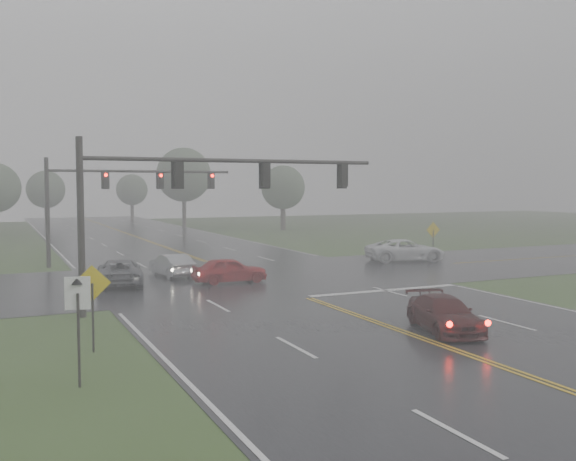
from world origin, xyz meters
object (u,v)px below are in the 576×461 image
sedan_red (230,283)px  signal_gantry_near (183,190)px  sedan_maroon (444,331)px  car_grey (120,285)px  sedan_silver (172,277)px  pickup_white (405,261)px  signal_gantry_far (108,190)px

sedan_red → signal_gantry_near: bearing=146.8°
sedan_maroon → car_grey: bearing=134.3°
sedan_silver → pickup_white: pickup_white is taller
sedan_maroon → sedan_silver: 18.78m
sedan_maroon → signal_gantry_far: signal_gantry_far is taller
sedan_red → car_grey: (-5.60, 1.69, 0.00)m
signal_gantry_far → signal_gantry_near: bearing=-88.8°
car_grey → signal_gantry_far: 10.78m
sedan_red → signal_gantry_far: 13.10m
signal_gantry_far → sedan_maroon: bearing=-73.0°
sedan_maroon → car_grey: size_ratio=0.87×
sedan_silver → signal_gantry_near: size_ratio=0.30×
sedan_maroon → sedan_red: size_ratio=1.06×
sedan_red → sedan_silver: size_ratio=1.01×
car_grey → sedan_red: bearing=172.1°
car_grey → signal_gantry_near: size_ratio=0.37×
sedan_red → car_grey: size_ratio=0.82×
sedan_maroon → signal_gantry_near: size_ratio=0.32×
sedan_maroon → signal_gantry_near: 12.19m
sedan_red → signal_gantry_near: size_ratio=0.30×
signal_gantry_near → signal_gantry_far: 17.35m
signal_gantry_near → signal_gantry_far: signal_gantry_near is taller
sedan_silver → pickup_white: size_ratio=0.73×
sedan_maroon → pickup_white: 21.81m
sedan_silver → signal_gantry_far: (-2.35, 7.56, 5.00)m
signal_gantry_far → pickup_white: bearing=-19.9°
car_grey → pickup_white: (20.15, 2.58, 0.00)m
car_grey → signal_gantry_far: signal_gantry_far is taller
sedan_red → signal_gantry_far: bearing=24.0°
signal_gantry_near → sedan_silver: bearing=78.5°
pickup_white → signal_gantry_near: bearing=130.5°
car_grey → signal_gantry_near: bearing=108.6°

